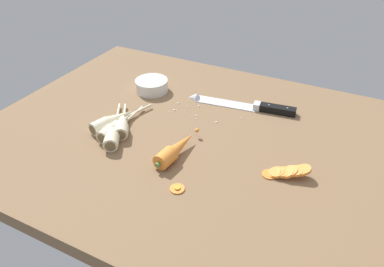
# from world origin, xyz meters

# --- Properties ---
(ground_plane) EXTENTS (1.20, 0.90, 0.04)m
(ground_plane) POSITION_xyz_m (0.00, 0.00, -0.02)
(ground_plane) COLOR brown
(chefs_knife) EXTENTS (0.35, 0.08, 0.04)m
(chefs_knife) POSITION_xyz_m (0.05, 0.20, 0.01)
(chefs_knife) COLOR silver
(chefs_knife) RESTS_ON ground_plane
(whole_carrot) EXTENTS (0.06, 0.19, 0.04)m
(whole_carrot) POSITION_xyz_m (-0.00, -0.11, 0.02)
(whole_carrot) COLOR orange
(whole_carrot) RESTS_ON ground_plane
(parsnip_front) EXTENTS (0.11, 0.17, 0.04)m
(parsnip_front) POSITION_xyz_m (-0.20, -0.07, 0.02)
(parsnip_front) COLOR beige
(parsnip_front) RESTS_ON ground_plane
(parsnip_mid_left) EXTENTS (0.14, 0.21, 0.04)m
(parsnip_mid_left) POSITION_xyz_m (-0.20, -0.11, 0.02)
(parsnip_mid_left) COLOR beige
(parsnip_mid_left) RESTS_ON ground_plane
(parsnip_mid_right) EXTENTS (0.04, 0.21, 0.04)m
(parsnip_mid_right) POSITION_xyz_m (-0.20, -0.09, 0.02)
(parsnip_mid_right) COLOR beige
(parsnip_mid_right) RESTS_ON ground_plane
(parsnip_back) EXTENTS (0.09, 0.21, 0.04)m
(parsnip_back) POSITION_xyz_m (-0.23, -0.07, 0.02)
(parsnip_back) COLOR beige
(parsnip_back) RESTS_ON ground_plane
(carrot_slice_stack) EXTENTS (0.11, 0.06, 0.04)m
(carrot_slice_stack) POSITION_xyz_m (0.27, -0.06, 0.01)
(carrot_slice_stack) COLOR orange
(carrot_slice_stack) RESTS_ON ground_plane
(carrot_slice_stray_near) EXTENTS (0.03, 0.03, 0.01)m
(carrot_slice_stray_near) POSITION_xyz_m (0.06, -0.22, 0.00)
(carrot_slice_stray_near) COLOR orange
(carrot_slice_stray_near) RESTS_ON ground_plane
(prep_bowl) EXTENTS (0.11, 0.11, 0.04)m
(prep_bowl) POSITION_xyz_m (-0.25, 0.17, 0.02)
(prep_bowl) COLOR white
(prep_bowl) RESTS_ON ground_plane
(mince_crumbs) EXTENTS (0.22, 0.08, 0.01)m
(mince_crumbs) POSITION_xyz_m (-0.06, 0.11, 0.00)
(mince_crumbs) COLOR silver
(mince_crumbs) RESTS_ON ground_plane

